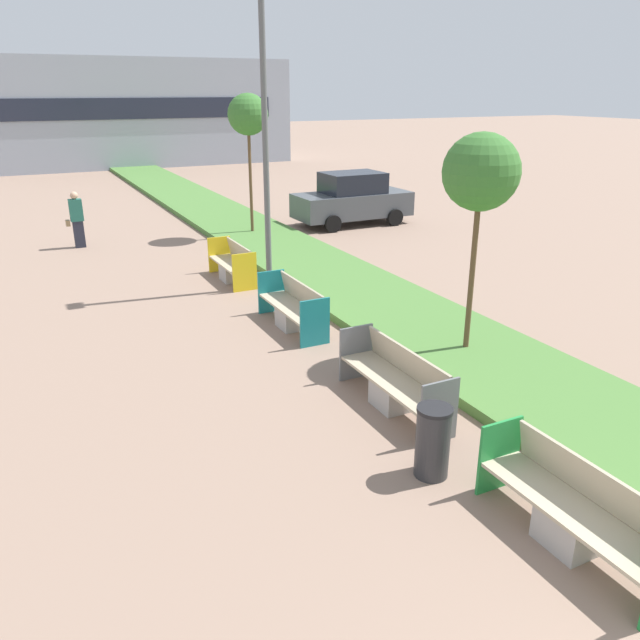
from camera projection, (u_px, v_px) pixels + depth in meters
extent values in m
cube|color=#4C7A38|center=(361.00, 293.00, 14.82)|extent=(2.80, 120.00, 0.18)
cube|color=#939EAD|center=(129.00, 112.00, 40.67)|extent=(19.49, 7.78, 6.43)
cube|color=#1E2333|center=(141.00, 108.00, 37.25)|extent=(16.37, 0.08, 1.20)
cube|color=#ADA8A0|center=(569.00, 528.00, 6.71)|extent=(0.52, 0.60, 0.42)
cube|color=#BCAD8E|center=(572.00, 511.00, 6.63)|extent=(0.58, 2.23, 0.05)
cube|color=#BCAD8E|center=(594.00, 483.00, 6.65)|extent=(0.14, 2.15, 0.48)
cube|color=#238C3D|center=(499.00, 455.00, 7.57)|extent=(0.62, 0.04, 0.94)
cube|color=#ADA8A0|center=(393.00, 395.00, 9.65)|extent=(0.52, 0.60, 0.42)
cube|color=#BCAD8E|center=(393.00, 381.00, 9.57)|extent=(0.58, 2.28, 0.05)
cube|color=#BCAD8E|center=(409.00, 362.00, 9.59)|extent=(0.14, 2.19, 0.48)
cube|color=slate|center=(439.00, 412.00, 8.58)|extent=(0.62, 0.04, 0.94)
cube|color=slate|center=(356.00, 352.00, 10.53)|extent=(0.62, 0.04, 0.94)
cube|color=#ADA8A0|center=(292.00, 318.00, 12.86)|extent=(0.52, 0.60, 0.42)
cube|color=#BCAD8E|center=(292.00, 308.00, 12.78)|extent=(0.58, 2.14, 0.05)
cube|color=#BCAD8E|center=(303.00, 294.00, 12.80)|extent=(0.14, 2.06, 0.48)
cube|color=#197A7F|center=(315.00, 323.00, 11.86)|extent=(0.62, 0.04, 0.94)
cube|color=#197A7F|center=(271.00, 292.00, 13.69)|extent=(0.62, 0.04, 0.94)
cube|color=#ADA8A0|center=(232.00, 273.00, 16.04)|extent=(0.52, 0.60, 0.42)
cube|color=#BCAD8E|center=(231.00, 264.00, 15.95)|extent=(0.58, 1.93, 0.05)
cube|color=#BCAD8E|center=(241.00, 253.00, 15.98)|extent=(0.14, 1.86, 0.48)
cube|color=yellow|center=(245.00, 272.00, 15.12)|extent=(0.62, 0.04, 0.94)
cube|color=yellow|center=(219.00, 254.00, 16.77)|extent=(0.62, 0.04, 0.94)
cylinder|color=#2D2D30|center=(433.00, 443.00, 7.86)|extent=(0.44, 0.44, 0.91)
cylinder|color=black|center=(435.00, 410.00, 7.69)|extent=(0.45, 0.45, 0.05)
cylinder|color=#56595B|center=(266.00, 151.00, 14.42)|extent=(0.14, 0.14, 6.61)
cylinder|color=brown|center=(472.00, 278.00, 11.08)|extent=(0.10, 0.10, 2.98)
sphere|color=#38702D|center=(481.00, 172.00, 10.43)|extent=(1.31, 1.31, 1.31)
cylinder|color=brown|center=(251.00, 183.00, 20.32)|extent=(0.10, 0.10, 3.54)
sphere|color=#38702D|center=(248.00, 114.00, 19.58)|extent=(1.29, 1.29, 1.29)
cube|color=#232633|center=(79.00, 234.00, 19.34)|extent=(0.30, 0.22, 0.83)
cube|color=#236051|center=(76.00, 210.00, 19.08)|extent=(0.38, 0.24, 0.67)
sphere|color=tan|center=(74.00, 195.00, 18.92)|extent=(0.23, 0.23, 0.23)
cube|color=olive|center=(68.00, 223.00, 19.09)|extent=(0.12, 0.20, 0.18)
cube|color=#474C51|center=(352.00, 205.00, 22.52)|extent=(4.20, 1.76, 0.84)
cube|color=black|center=(353.00, 183.00, 22.24)|extent=(2.10, 1.55, 0.72)
cylinder|color=black|center=(395.00, 217.00, 22.43)|extent=(0.60, 0.20, 0.60)
cylinder|color=black|center=(369.00, 209.00, 23.94)|extent=(0.60, 0.20, 0.60)
cylinder|color=black|center=(333.00, 224.00, 21.38)|extent=(0.60, 0.20, 0.60)
cylinder|color=black|center=(310.00, 215.00, 22.89)|extent=(0.60, 0.20, 0.60)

